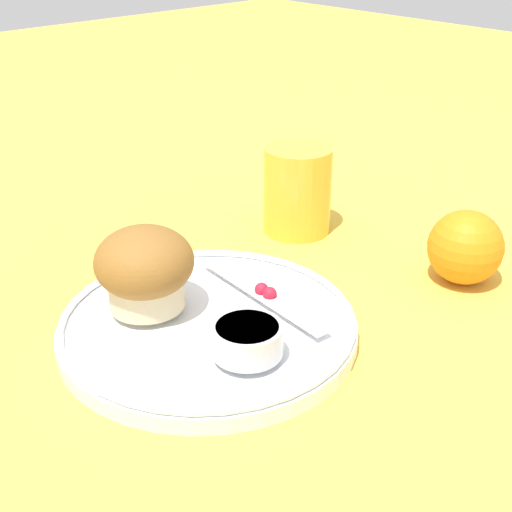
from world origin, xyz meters
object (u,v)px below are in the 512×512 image
at_px(muffin, 145,268).
at_px(butter_knife, 260,293).
at_px(juice_glass, 297,190).
at_px(orange_fruit, 465,247).

bearing_deg(muffin, butter_knife, 57.67).
relative_size(muffin, juice_glass, 0.87).
distance_m(muffin, juice_glass, 0.24).
height_order(butter_knife, orange_fruit, orange_fruit).
distance_m(butter_knife, orange_fruit, 0.20).
xyz_separation_m(butter_knife, orange_fruit, (0.09, 0.18, 0.01)).
distance_m(muffin, orange_fruit, 0.30).
bearing_deg(butter_knife, orange_fruit, 69.52).
bearing_deg(juice_glass, butter_knife, -55.97).
bearing_deg(muffin, orange_fruit, 62.52).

